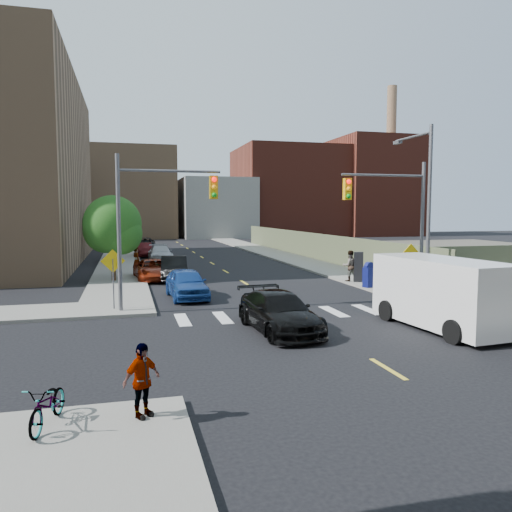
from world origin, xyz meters
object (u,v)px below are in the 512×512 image
bicycle (48,405)px  parked_car_blue (187,283)px  parked_car_white (160,254)px  parked_car_silver (160,253)px  parked_car_grey (145,244)px  parked_car_black (174,268)px  black_sedan (279,312)px  mailbox (369,275)px  pedestrian_east (350,266)px  payphone (358,267)px  pedestrian_sw (142,380)px  parked_car_maroon (144,250)px  pedestrian_west (136,261)px  cargo_van (439,291)px  parked_car_red (153,270)px

bicycle → parked_car_blue: bearing=86.3°
parked_car_blue → parked_car_white: parked_car_blue is taller
parked_car_silver → parked_car_white: size_ratio=1.29×
parked_car_silver → parked_car_grey: (-0.84, 13.43, 0.00)m
parked_car_black → black_sedan: (2.51, -15.06, -0.04)m
parked_car_blue → mailbox: bearing=-2.0°
parked_car_black → parked_car_silver: 13.26m
parked_car_blue → pedestrian_east: (10.50, 2.71, 0.34)m
parked_car_white → pedestrian_east: size_ratio=1.96×
parked_car_blue → payphone: payphone is taller
payphone → parked_car_blue: bearing=-146.5°
parked_car_silver → pedestrian_sw: bearing=-95.7°
pedestrian_east → parked_car_maroon: bearing=-57.8°
pedestrian_west → pedestrian_sw: bearing=154.2°
parked_car_grey → mailbox: (11.34, -33.53, 0.15)m
pedestrian_west → bicycle: bearing=149.9°
black_sedan → bicycle: (-7.13, -7.11, -0.13)m
parked_car_black → cargo_van: (8.68, -16.05, 0.66)m
parked_car_blue → pedestrian_west: 9.39m
pedestrian_west → pedestrian_sw: (-0.42, -24.28, -0.18)m
parked_car_red → pedestrian_sw: size_ratio=3.06×
parked_car_maroon → black_sedan: (3.81, -32.77, 0.05)m
pedestrian_west → pedestrian_sw: pedestrian_west is taller
parked_car_maroon → black_sedan: size_ratio=0.82×
parked_car_silver → cargo_van: cargo_van is taller
parked_car_red → parked_car_grey: parked_car_grey is taller
parked_car_maroon → pedestrian_west: 15.64m
parked_car_blue → mailbox: (10.50, 0.14, 0.08)m
parked_car_black → mailbox: size_ratio=3.23×
mailbox → pedestrian_west: (-12.84, 8.95, 0.27)m
parked_car_white → bicycle: parked_car_white is taller
parked_car_blue → pedestrian_sw: pedestrian_sw is taller
parked_car_maroon → parked_car_grey: size_ratio=0.83×
pedestrian_west → parked_car_black: bearing=-156.8°
parked_car_grey → bicycle: bearing=-91.3°
parked_car_grey → parked_car_red: bearing=-87.8°
black_sedan → payphone: size_ratio=2.76×
parked_car_black → black_sedan: parked_car_black is taller
parked_car_blue → parked_car_maroon: parked_car_blue is taller
payphone → pedestrian_sw: 22.26m
parked_car_black → bicycle: parked_car_black is taller
parked_car_red → bicycle: (-3.32, -22.63, -0.07)m
parked_car_grey → cargo_van: size_ratio=0.83×
parked_car_grey → pedestrian_sw: bearing=-89.1°
pedestrian_east → bicycle: (-15.12, -17.90, -0.50)m
parked_car_white → parked_car_maroon: parked_car_maroon is taller
pedestrian_east → parked_car_red: bearing=-17.8°
black_sedan → parked_car_grey: bearing=90.2°
parked_car_silver → pedestrian_sw: size_ratio=3.03×
black_sedan → mailbox: (7.99, 8.22, 0.12)m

